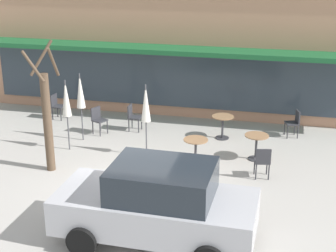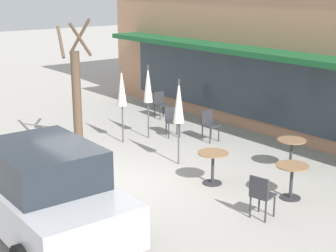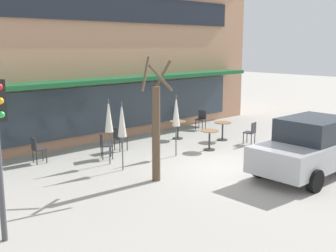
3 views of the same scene
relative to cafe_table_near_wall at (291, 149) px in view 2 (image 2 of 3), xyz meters
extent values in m
plane|color=#ADA8A0|center=(-1.85, -4.15, -0.52)|extent=(80.00, 80.00, 0.00)
cube|color=#19592D|center=(-1.85, 1.30, 2.03)|extent=(14.73, 1.10, 0.16)
cube|color=#2D3842|center=(-1.85, 1.79, 0.83)|extent=(13.86, 0.10, 1.90)
cylinder|color=#333338|center=(0.00, 0.00, -0.50)|extent=(0.44, 0.44, 0.03)
cylinder|color=#333338|center=(0.00, 0.00, -0.14)|extent=(0.07, 0.07, 0.70)
cylinder|color=#99704C|center=(0.00, 0.00, 0.23)|extent=(0.70, 0.70, 0.03)
cylinder|color=#333338|center=(-0.49, -2.19, -0.50)|extent=(0.44, 0.44, 0.03)
cylinder|color=#333338|center=(-0.49, -2.19, -0.14)|extent=(0.07, 0.07, 0.70)
cylinder|color=#99704C|center=(-0.49, -2.19, 0.23)|extent=(0.70, 0.70, 0.03)
cylinder|color=#333338|center=(1.18, -1.47, -0.50)|extent=(0.44, 0.44, 0.03)
cylinder|color=#333338|center=(1.18, -1.47, -0.14)|extent=(0.07, 0.07, 0.70)
cylinder|color=#99704C|center=(1.18, -1.47, 0.23)|extent=(0.70, 0.70, 0.03)
cylinder|color=#4C4C51|center=(-2.01, -1.94, 0.58)|extent=(0.04, 0.04, 2.20)
cone|color=silver|center=(-2.01, -1.94, 1.13)|extent=(0.28, 0.28, 1.10)
cylinder|color=#4C4C51|center=(-4.45, -2.01, 0.58)|extent=(0.04, 0.04, 2.20)
cone|color=silver|center=(-4.45, -2.01, 1.13)|extent=(0.28, 0.28, 1.10)
cylinder|color=#4C4C51|center=(-4.35, -1.17, 0.58)|extent=(0.04, 0.04, 2.20)
cone|color=silver|center=(-4.35, -1.17, 1.13)|extent=(0.28, 0.28, 1.10)
cylinder|color=#333338|center=(-2.79, 0.23, -0.29)|extent=(0.04, 0.04, 0.45)
cylinder|color=#333338|center=(-2.79, -0.11, -0.29)|extent=(0.04, 0.04, 0.45)
cylinder|color=#333338|center=(-3.13, 0.24, -0.29)|extent=(0.04, 0.04, 0.45)
cylinder|color=#333338|center=(-3.13, -0.10, -0.29)|extent=(0.04, 0.04, 0.45)
cube|color=#333338|center=(-2.96, 0.06, -0.05)|extent=(0.41, 0.41, 0.04)
cube|color=#333338|center=(-3.14, 0.07, 0.17)|extent=(0.05, 0.40, 0.40)
cylinder|color=#333338|center=(-5.79, 0.75, -0.29)|extent=(0.04, 0.04, 0.45)
cylinder|color=#333338|center=(-5.82, 0.41, -0.29)|extent=(0.04, 0.04, 0.45)
cylinder|color=#333338|center=(-6.13, 0.78, -0.29)|extent=(0.04, 0.04, 0.45)
cylinder|color=#333338|center=(-6.16, 0.44, -0.29)|extent=(0.04, 0.04, 0.45)
cube|color=#333338|center=(-5.97, 0.59, -0.05)|extent=(0.44, 0.44, 0.04)
cube|color=#333338|center=(-6.15, 0.61, 0.17)|extent=(0.08, 0.40, 0.40)
cylinder|color=#333338|center=(-3.78, -0.43, -0.29)|extent=(0.04, 0.04, 0.45)
cylinder|color=#333338|center=(-3.92, -0.73, -0.29)|extent=(0.04, 0.04, 0.45)
cylinder|color=#333338|center=(-4.08, -0.28, -0.29)|extent=(0.04, 0.04, 0.45)
cylinder|color=#333338|center=(-4.23, -0.59, -0.29)|extent=(0.04, 0.04, 0.45)
cube|color=#333338|center=(-4.00, -0.51, -0.05)|extent=(0.53, 0.53, 0.04)
cube|color=#333338|center=(-4.17, -0.43, 0.17)|extent=(0.21, 0.38, 0.40)
cylinder|color=#333338|center=(1.21, -2.51, -0.29)|extent=(0.04, 0.04, 0.45)
cylinder|color=#333338|center=(1.55, -2.44, -0.29)|extent=(0.04, 0.04, 0.45)
cylinder|color=#333338|center=(1.28, -2.85, -0.29)|extent=(0.04, 0.04, 0.45)
cylinder|color=#333338|center=(1.61, -2.78, -0.29)|extent=(0.04, 0.04, 0.45)
cube|color=#333338|center=(1.41, -2.65, -0.05)|extent=(0.47, 0.47, 0.04)
cube|color=#333338|center=(1.45, -2.82, 0.17)|extent=(0.40, 0.12, 0.40)
cube|color=#B7B7BC|center=(-0.60, -6.33, 0.18)|extent=(4.24, 1.89, 0.76)
cube|color=#232B33|center=(-0.45, -6.33, 0.90)|extent=(2.13, 1.64, 0.68)
cylinder|color=black|center=(-1.88, -5.40, -0.20)|extent=(0.64, 0.23, 0.64)
cylinder|color=black|center=(0.73, -5.46, -0.20)|extent=(0.64, 0.23, 0.64)
cylinder|color=brown|center=(-4.36, -3.50, 0.87)|extent=(0.24, 0.24, 2.77)
cylinder|color=brown|center=(-4.06, -3.47, 2.57)|extent=(0.14, 0.66, 0.89)
cylinder|color=brown|center=(-4.52, -3.24, 2.61)|extent=(0.62, 0.42, 0.96)
cylinder|color=brown|center=(-4.47, -3.82, 2.51)|extent=(0.73, 0.31, 0.77)
camera|label=1|loc=(1.84, -15.57, 5.56)|focal=55.00mm
camera|label=2|loc=(7.53, -9.90, 3.93)|focal=55.00mm
camera|label=3|loc=(-12.27, -12.35, 3.44)|focal=45.00mm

